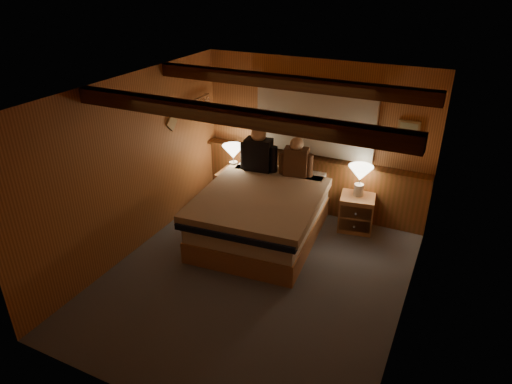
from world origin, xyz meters
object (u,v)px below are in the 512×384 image
Objects in this scene: nightstand_right at (356,213)px; duffel_bag at (225,214)px; person_left at (259,152)px; person_right at (296,160)px; lamp_right at (360,175)px; nightstand_left at (235,188)px; bed at (262,214)px; lamp_left at (233,153)px.

nightstand_right reaches higher than duffel_bag.
person_left reaches higher than person_right.
person_right is (-0.97, -0.05, 0.69)m from nightstand_right.
nightstand_left is at bearing -176.17° from lamp_right.
nightstand_right is 0.77× the size of person_left.
nightstand_right is at bearing 14.55° from duffel_bag.
person_right is at bearing 30.40° from duffel_bag.
bed is 1.03m from person_left.
lamp_right is at bearing 96.79° from nightstand_right.
bed is at bearing -41.19° from lamp_left.
nightstand_right is at bearing -73.35° from lamp_right.
person_right is at bearing 173.26° from nightstand_right.
bed is 4.85× the size of lamp_right.
nightstand_left is at bearing -30.24° from lamp_left.
person_left is at bearing 113.71° from bed.
bed is 1.53m from lamp_right.
person_left is 0.60m from person_right.
nightstand_left is 2.00m from nightstand_right.
lamp_left is at bearing 100.02° from duffel_bag.
person_left is at bearing -4.97° from nightstand_left.
nightstand_right is 1.19m from person_right.
nightstand_left is 1.24× the size of lamp_right.
person_right is 1.16× the size of duffel_bag.
duffel_bag is (-0.88, -0.66, -0.80)m from person_right.
person_right reaches higher than lamp_right.
duffel_bag is (-0.28, -0.60, -0.85)m from person_left.
person_left is (-0.39, 0.71, 0.63)m from bed.
bed is at bearing -154.95° from nightstand_right.
lamp_right reaches higher than bed.
lamp_right is at bearing -4.53° from person_right.
duffel_bag is (-0.67, 0.11, -0.21)m from bed.
lamp_left is (-0.86, 0.75, 0.52)m from bed.
lamp_left reaches higher than bed.
lamp_right reaches higher than nightstand_right.
duffel_bag is (0.19, -0.64, -0.73)m from lamp_left.
lamp_left reaches higher than nightstand_left.
nightstand_right is 0.89× the size of person_right.
lamp_left is 0.98× the size of lamp_right.
lamp_right is at bearing -1.25° from person_left.
bed is at bearing -115.28° from person_right.
lamp_right is (1.16, 0.87, 0.49)m from bed.
bed is 1.11m from nightstand_left.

